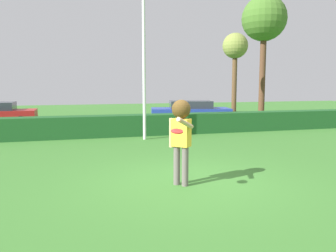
# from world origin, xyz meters

# --- Properties ---
(ground_plane) EXTENTS (60.00, 60.00, 0.00)m
(ground_plane) POSITION_xyz_m (0.00, 0.00, 0.00)
(ground_plane) COLOR #3B762D
(person) EXTENTS (0.50, 0.82, 1.82)m
(person) POSITION_xyz_m (-0.24, -0.14, 1.21)
(person) COLOR #6B5F5D
(person) RESTS_ON ground
(frisbee) EXTENTS (0.23, 0.23, 0.08)m
(frisbee) POSITION_xyz_m (-0.54, -0.81, 1.26)
(frisbee) COLOR red
(lamppost) EXTENTS (0.24, 0.24, 6.89)m
(lamppost) POSITION_xyz_m (0.28, 6.02, 3.77)
(lamppost) COLOR silver
(lamppost) RESTS_ON ground
(hedge_row) EXTENTS (25.73, 0.90, 0.86)m
(hedge_row) POSITION_xyz_m (0.00, 7.19, 0.43)
(hedge_row) COLOR #1D5122
(hedge_row) RESTS_ON ground
(parked_car_blue) EXTENTS (4.47, 2.55, 1.25)m
(parked_car_blue) POSITION_xyz_m (3.75, 10.46, 0.69)
(parked_car_blue) COLOR #263FA5
(parked_car_blue) RESTS_ON ground
(oak_tree) EXTENTS (2.84, 2.84, 7.69)m
(oak_tree) POSITION_xyz_m (9.54, 12.94, 6.14)
(oak_tree) COLOR brown
(oak_tree) RESTS_ON ground
(bare_elm_tree) EXTENTS (1.44, 1.44, 5.03)m
(bare_elm_tree) POSITION_xyz_m (6.70, 11.23, 4.10)
(bare_elm_tree) COLOR brown
(bare_elm_tree) RESTS_ON ground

